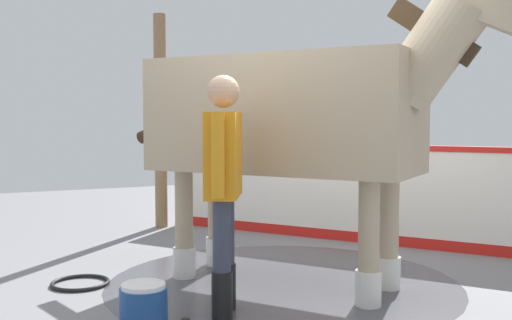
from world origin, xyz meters
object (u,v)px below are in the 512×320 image
Objects in this scene: horse at (295,116)px; handler at (224,177)px; hose_coil at (80,283)px; wash_bucket at (144,308)px.

horse is 1.05m from handler.
horse is at bearing -121.96° from handler.
handler reaches higher than hose_coil.
horse is 2.02m from wash_bucket.
horse reaches higher than wash_bucket.
horse is at bearing 65.76° from hose_coil.
wash_bucket is 1.36m from hose_coil.
handler is (0.47, -0.83, -0.43)m from horse.
handler is 1.05m from wash_bucket.
handler is at bearing 34.39° from hose_coil.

